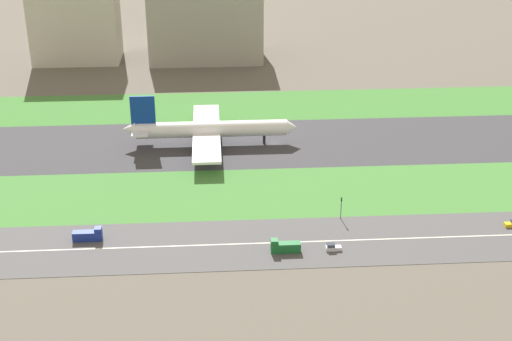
% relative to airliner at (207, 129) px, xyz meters
% --- Properties ---
extents(ground_plane, '(800.00, 800.00, 0.00)m').
position_rel_airliner_xyz_m(ground_plane, '(25.27, -0.00, -6.23)').
color(ground_plane, '#5B564C').
extents(runway, '(280.00, 46.00, 0.10)m').
position_rel_airliner_xyz_m(runway, '(25.27, -0.00, -6.18)').
color(runway, '#38383D').
rests_on(runway, ground_plane).
extents(grass_median_north, '(280.00, 36.00, 0.10)m').
position_rel_airliner_xyz_m(grass_median_north, '(25.27, 41.00, -6.18)').
color(grass_median_north, '#3D7A33').
rests_on(grass_median_north, ground_plane).
extents(grass_median_south, '(280.00, 36.00, 0.10)m').
position_rel_airliner_xyz_m(grass_median_south, '(25.27, -41.00, -6.18)').
color(grass_median_south, '#427F38').
rests_on(grass_median_south, ground_plane).
extents(highway, '(280.00, 28.00, 0.10)m').
position_rel_airliner_xyz_m(highway, '(25.27, -73.00, -6.18)').
color(highway, '#4C4C4F').
rests_on(highway, ground_plane).
extents(highway_centerline, '(266.00, 0.50, 0.01)m').
position_rel_airliner_xyz_m(highway_centerline, '(25.27, -73.00, -6.13)').
color(highway_centerline, silver).
rests_on(highway_centerline, highway).
extents(airliner, '(65.00, 56.00, 19.70)m').
position_rel_airliner_xyz_m(airliner, '(0.00, 0.00, 0.00)').
color(airliner, white).
rests_on(airliner, runway).
extents(truck_1, '(8.40, 2.50, 4.00)m').
position_rel_airliner_xyz_m(truck_1, '(21.23, -78.00, -4.56)').
color(truck_1, '#19662D').
rests_on(truck_1, highway).
extents(car_0, '(4.40, 1.80, 2.00)m').
position_rel_airliner_xyz_m(car_0, '(34.88, -78.00, -5.31)').
color(car_0, silver).
rests_on(car_0, highway).
extents(truck_0, '(8.40, 2.50, 4.00)m').
position_rel_airliner_xyz_m(truck_0, '(-34.72, -68.00, -4.56)').
color(truck_0, navy).
rests_on(truck_0, highway).
extents(traffic_light, '(0.36, 0.50, 7.20)m').
position_rel_airliner_xyz_m(traffic_light, '(40.18, -60.01, -1.94)').
color(traffic_light, '#4C4C51').
rests_on(traffic_light, highway).
extents(terminal_building, '(42.49, 25.63, 48.55)m').
position_rel_airliner_xyz_m(terminal_building, '(-64.73, 114.00, 18.04)').
color(terminal_building, beige).
rests_on(terminal_building, ground_plane).
extents(hangar_building, '(56.41, 33.94, 35.98)m').
position_rel_airliner_xyz_m(hangar_building, '(-0.02, 114.00, 11.76)').
color(hangar_building, '#9E998E').
rests_on(hangar_building, ground_plane).
extents(fuel_tank_west, '(24.49, 24.49, 16.60)m').
position_rel_airliner_xyz_m(fuel_tank_west, '(17.05, 159.00, 2.07)').
color(fuel_tank_west, silver).
rests_on(fuel_tank_west, ground_plane).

